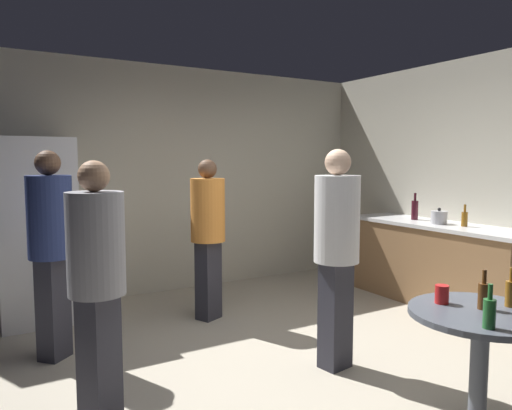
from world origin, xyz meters
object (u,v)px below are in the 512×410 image
object	(u,v)px
wine_bottle_on_counter	(415,209)
person_in_orange_shirt	(208,227)
kettle	(439,217)
beer_bottle_on_counter	(464,218)
person_in_white_shirt	(337,242)
person_in_navy_shirt	(51,239)
foreground_table	(481,329)
beer_bottle_amber	(511,293)
person_in_gray_shirt	(97,271)
beer_bottle_green	(489,312)
beer_bottle_brown	(484,295)
plastic_cup_red	(442,294)
refrigerator	(36,231)

from	to	relation	value
wine_bottle_on_counter	person_in_orange_shirt	xyz separation A→B (m)	(-2.40, 0.48, -0.09)
kettle	beer_bottle_on_counter	xyz separation A→B (m)	(0.06, -0.27, 0.01)
kettle	beer_bottle_on_counter	world-z (taller)	beer_bottle_on_counter
person_in_white_shirt	person_in_orange_shirt	bearing A→B (deg)	-175.99
person_in_navy_shirt	kettle	bearing A→B (deg)	38.91
foreground_table	beer_bottle_amber	xyz separation A→B (m)	(0.22, -0.03, 0.19)
person_in_gray_shirt	beer_bottle_on_counter	bearing A→B (deg)	58.85
person_in_navy_shirt	beer_bottle_amber	bearing A→B (deg)	-0.25
beer_bottle_green	beer_bottle_on_counter	bearing A→B (deg)	38.52
kettle	beer_bottle_brown	bearing A→B (deg)	-135.96
beer_bottle_green	person_in_white_shirt	size ratio (longest dim) A/B	0.14
plastic_cup_red	person_in_white_shirt	distance (m)	0.93
beer_bottle_brown	person_in_navy_shirt	bearing A→B (deg)	129.74
person_in_navy_shirt	beer_bottle_brown	bearing A→B (deg)	-2.12
foreground_table	person_in_white_shirt	size ratio (longest dim) A/B	0.48
plastic_cup_red	person_in_gray_shirt	bearing A→B (deg)	148.59
beer_bottle_amber	person_in_white_shirt	size ratio (longest dim) A/B	0.14
kettle	beer_bottle_amber	size ratio (longest dim) A/B	1.06
beer_bottle_on_counter	person_in_orange_shirt	world-z (taller)	person_in_orange_shirt
beer_bottle_amber	beer_bottle_green	world-z (taller)	same
beer_bottle_green	person_in_navy_shirt	bearing A→B (deg)	123.52
beer_bottle_on_counter	plastic_cup_red	world-z (taller)	beer_bottle_on_counter
beer_bottle_green	person_in_orange_shirt	bearing A→B (deg)	94.86
wine_bottle_on_counter	person_in_navy_shirt	world-z (taller)	person_in_navy_shirt
person_in_navy_shirt	beer_bottle_green	bearing A→B (deg)	-8.33
kettle	person_in_navy_shirt	world-z (taller)	person_in_navy_shirt
foreground_table	person_in_navy_shirt	bearing A→B (deg)	128.93
wine_bottle_on_counter	beer_bottle_brown	bearing A→B (deg)	-131.25
beer_bottle_brown	beer_bottle_green	bearing A→B (deg)	-141.36
person_in_gray_shirt	wine_bottle_on_counter	bearing A→B (deg)	68.61
refrigerator	plastic_cup_red	world-z (taller)	refrigerator
kettle	beer_bottle_brown	world-z (taller)	kettle
wine_bottle_on_counter	beer_bottle_on_counter	size ratio (longest dim) A/B	1.35
foreground_table	plastic_cup_red	bearing A→B (deg)	108.19
foreground_table	person_in_gray_shirt	bearing A→B (deg)	144.86
beer_bottle_brown	person_in_orange_shirt	bearing A→B (deg)	100.83
beer_bottle_amber	beer_bottle_green	size ratio (longest dim) A/B	1.00
kettle	person_in_gray_shirt	distance (m)	3.73
person_in_orange_shirt	person_in_gray_shirt	bearing A→B (deg)	-68.93
beer_bottle_on_counter	beer_bottle_brown	distance (m)	2.41
foreground_table	refrigerator	bearing A→B (deg)	119.28
beer_bottle_brown	refrigerator	bearing A→B (deg)	119.93
foreground_table	person_in_navy_shirt	distance (m)	3.11
person_in_orange_shirt	person_in_navy_shirt	distance (m)	1.50
beer_bottle_amber	beer_bottle_green	distance (m)	0.47
person_in_navy_shirt	person_in_gray_shirt	size ratio (longest dim) A/B	1.05
plastic_cup_red	person_in_gray_shirt	size ratio (longest dim) A/B	0.07
foreground_table	beer_bottle_brown	distance (m)	0.19
refrigerator	beer_bottle_amber	world-z (taller)	refrigerator
foreground_table	beer_bottle_brown	xyz separation A→B (m)	(0.04, 0.02, 0.19)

